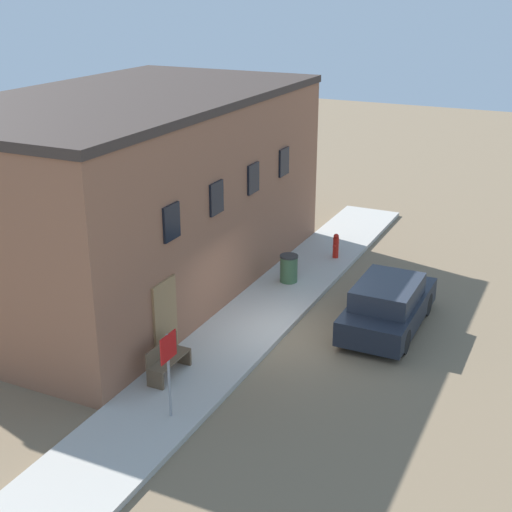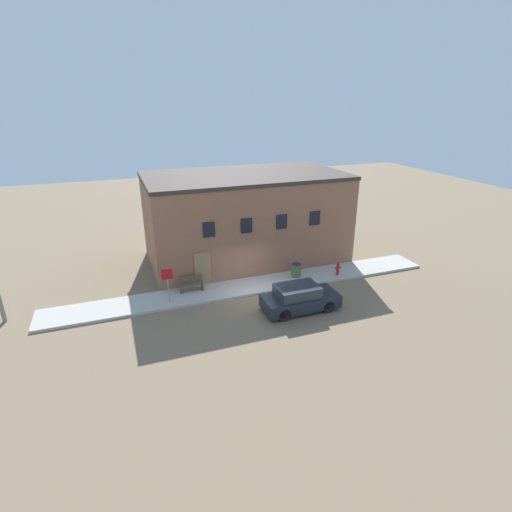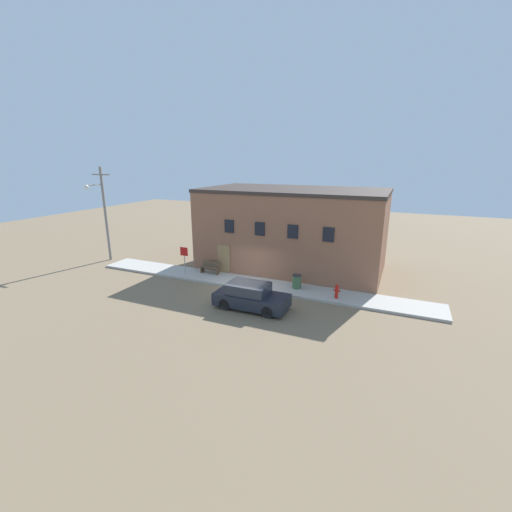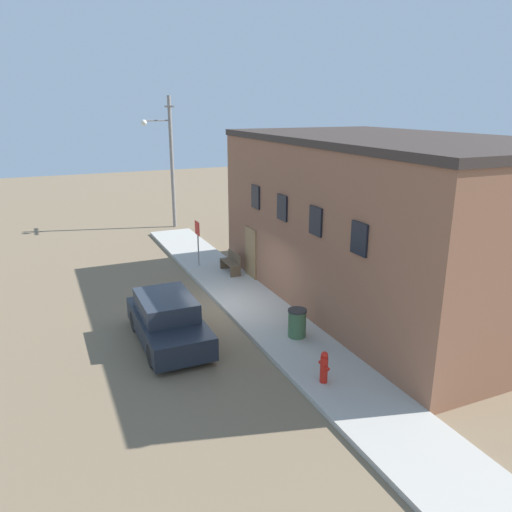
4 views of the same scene
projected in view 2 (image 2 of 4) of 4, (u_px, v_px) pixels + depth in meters
ground_plane at (256, 296)px, 23.20m from camera, size 80.00×80.00×0.00m
sidewalk at (250, 286)px, 24.15m from camera, size 23.59×2.26×0.15m
brick_building at (245, 217)px, 27.60m from camera, size 13.27×7.27×6.01m
fire_hydrant at (338, 268)px, 25.42m from camera, size 0.42×0.20×0.87m
stop_sign at (168, 279)px, 21.64m from camera, size 0.60×0.06×2.01m
bench at (191, 284)px, 23.34m from camera, size 1.34×0.44×0.85m
trash_bin at (296, 270)px, 25.12m from camera, size 0.58×0.58×0.89m
parked_car at (299, 298)px, 21.40m from camera, size 4.11×1.79×1.44m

